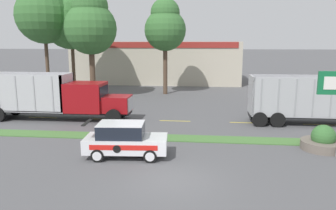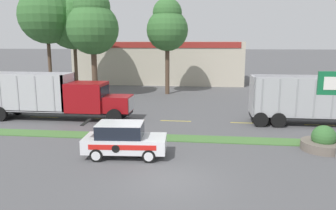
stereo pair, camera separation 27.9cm
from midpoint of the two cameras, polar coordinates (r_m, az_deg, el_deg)
ground_plane at (r=14.80m, az=0.24°, el=-13.03°), size 600.00×600.00×0.00m
grass_verge at (r=20.83m, az=2.09°, el=-5.81°), size 120.00×1.45×0.06m
centre_line_2 at (r=28.53m, az=-21.26°, el=-2.04°), size 2.40×0.14×0.01m
centre_line_3 at (r=26.49m, az=-10.82°, el=-2.44°), size 2.40×0.14×0.01m
centre_line_4 at (r=25.46m, az=0.91°, el=-2.78°), size 2.40×0.14×0.01m
centre_line_5 at (r=25.55m, az=13.07°, el=-3.02°), size 2.40×0.14×0.01m
centre_line_6 at (r=26.75m, az=24.65°, el=-3.12°), size 2.40×0.14×0.01m
dump_truck_mid at (r=26.79m, az=-17.54°, el=0.97°), size 12.09×2.71×3.63m
rally_car at (r=17.61m, az=-8.02°, el=-5.98°), size 4.46×2.26×1.86m
stone_planter at (r=20.61m, az=25.03°, el=-5.72°), size 2.42×2.42×1.43m
store_building_backdrop at (r=51.77m, az=-1.74°, el=7.57°), size 24.40×12.10×6.14m
tree_behind_left at (r=40.17m, az=-21.04°, el=15.20°), size 6.20×6.20×13.59m
tree_behind_centre at (r=41.07m, az=-16.79°, el=14.88°), size 6.73×6.73×13.60m
tree_behind_right at (r=38.52m, az=-0.70°, el=13.57°), size 4.77×4.77×10.99m
tree_behind_far_right at (r=36.58m, az=-13.59°, el=13.64°), size 5.51×5.51×11.60m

